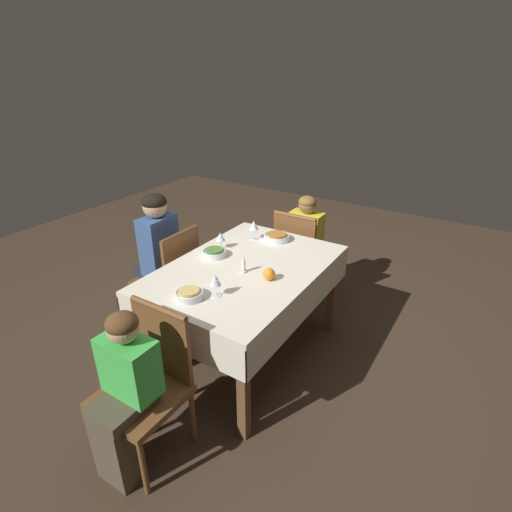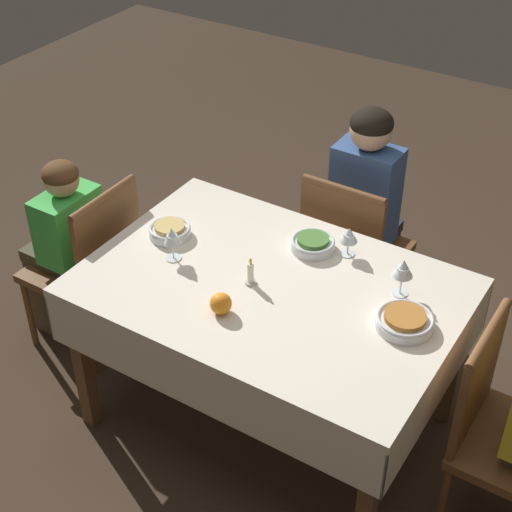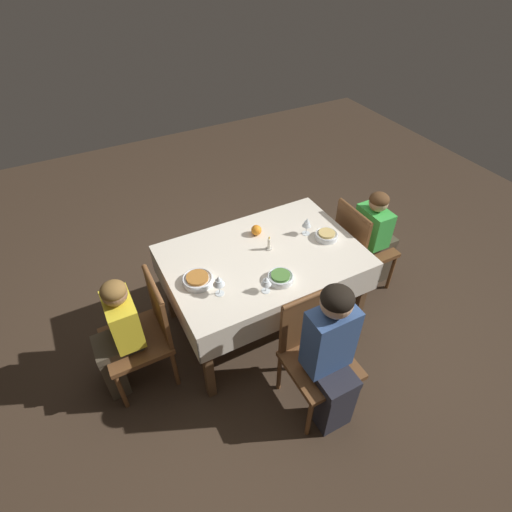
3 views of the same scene
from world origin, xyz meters
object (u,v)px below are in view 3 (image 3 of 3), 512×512
candle_centerpiece (269,245)px  person_child_green (376,235)px  chair_south (315,350)px  orange_fruit (256,230)px  wine_glass_south (266,281)px  wine_glass_west (219,281)px  wine_glass_east (307,223)px  bowl_east (326,235)px  bowl_south (280,277)px  person_adult_denim (332,352)px  person_child_yellow (118,334)px  bowl_west (198,280)px  dining_table (263,264)px  chair_east (360,245)px  chair_west (144,330)px

candle_centerpiece → person_child_green: bearing=-1.9°
chair_south → orange_fruit: chair_south is taller
wine_glass_south → candle_centerpiece: wine_glass_south is taller
candle_centerpiece → orange_fruit: 0.20m
orange_fruit → wine_glass_west: bearing=-138.7°
person_child_green → wine_glass_east: person_child_green is taller
bowl_east → bowl_south: bearing=-156.8°
person_child_green → orange_fruit: (-1.07, 0.24, 0.27)m
person_adult_denim → orange_fruit: 1.14m
person_child_yellow → wine_glass_west: bearing=75.9°
person_child_green → bowl_west: (-1.67, -0.05, 0.25)m
dining_table → candle_centerpiece: 0.15m
dining_table → chair_east: size_ratio=1.62×
chair_south → wine_glass_west: bearing=130.4°
person_child_yellow → chair_south: bearing=58.5°
wine_glass_west → candle_centerpiece: size_ratio=1.32×
bowl_south → orange_fruit: size_ratio=2.20×
person_child_yellow → bowl_east: 1.68m
wine_glass_south → wine_glass_west: size_ratio=0.81×
chair_east → bowl_west: chair_east is taller
chair_west → person_adult_denim: 1.29m
person_child_yellow → bowl_east: person_child_yellow is taller
person_child_yellow → wine_glass_west: (0.69, -0.17, 0.34)m
dining_table → candle_centerpiece: (0.07, 0.04, 0.13)m
chair_west → wine_glass_west: wine_glass_west is taller
bowl_west → wine_glass_west: bearing=-61.6°
person_child_green → bowl_south: (-1.16, -0.29, 0.25)m
chair_south → chair_east: 1.22m
wine_glass_south → wine_glass_west: bearing=156.8°
wine_glass_east → wine_glass_west: 0.91m
dining_table → chair_west: chair_west is taller
wine_glass_south → bowl_west: wine_glass_south is taller
bowl_west → candle_centerpiece: (0.61, 0.08, 0.02)m
person_adult_denim → candle_centerpiece: (0.07, 0.93, 0.15)m
chair_east → person_child_green: 0.18m
candle_centerpiece → bowl_west: bearing=-172.2°
chair_east → bowl_south: 1.08m
person_adult_denim → wine_glass_west: (-0.44, 0.68, 0.22)m
chair_west → dining_table: bearing=92.4°
wine_glass_south → bowl_west: bearing=142.4°
bowl_south → dining_table: bearing=85.1°
person_adult_denim → bowl_east: size_ratio=6.57×
bowl_west → chair_west: bearing=179.2°
person_adult_denim → person_child_green: 1.45m
chair_east → bowl_west: bearing=91.8°
wine_glass_south → candle_centerpiece: (0.23, 0.37, -0.05)m
wine_glass_west → candle_centerpiece: (0.52, 0.25, -0.08)m
bowl_east → orange_fruit: orange_fruit is taller
bowl_east → person_adult_denim: bearing=-122.5°
chair_south → wine_glass_west: 0.79m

